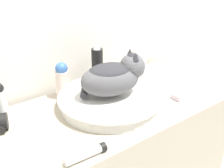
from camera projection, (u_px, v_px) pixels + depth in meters
The scene contains 9 objects.
wall_back at pixel (64, 8), 1.22m from camera, with size 8.00×0.05×2.40m.
sink_basin at pixel (110, 99), 1.16m from camera, with size 0.43×0.43×0.06m.
cat at pixel (113, 76), 1.13m from camera, with size 0.28×0.28×0.18m.
faucet at pixel (139, 70), 1.33m from camera, with size 0.15×0.08×0.15m.
deodorant_stick at pixel (0, 101), 1.07m from camera, with size 0.05×0.05×0.15m.
lotion_bottle_white at pixel (62, 81), 1.21m from camera, with size 0.06×0.06×0.17m.
hairspray_can_black at pixel (97, 67), 1.30m from camera, with size 0.05×0.05×0.21m.
cream_tube at pixel (86, 154), 0.88m from camera, with size 0.14×0.04×0.03m.
soap_bar at pixel (181, 95), 1.23m from camera, with size 0.08×0.05×0.02m.
Camera 1 is at (-0.58, -0.56, 1.43)m, focal length 45.00 mm.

